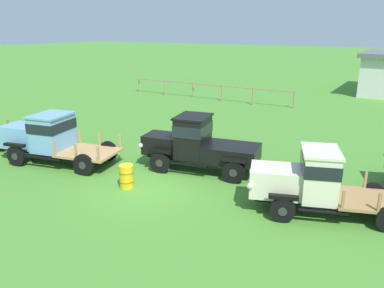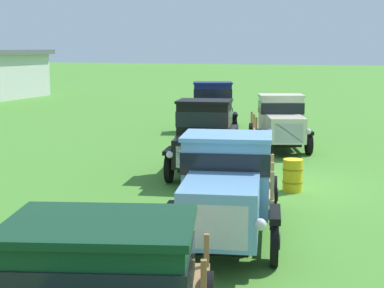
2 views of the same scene
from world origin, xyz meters
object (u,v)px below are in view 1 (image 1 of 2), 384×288
(vintage_truck_second_in_line, at_px, (47,136))
(vintage_truck_far_side, at_px, (311,180))
(oil_drum_beside_row, at_px, (127,176))
(vintage_truck_midrow_center, at_px, (198,144))

(vintage_truck_second_in_line, height_order, vintage_truck_far_side, vintage_truck_second_in_line)
(vintage_truck_far_side, xyz_separation_m, oil_drum_beside_row, (-6.37, -1.65, -0.64))
(vintage_truck_midrow_center, bearing_deg, vintage_truck_far_side, -15.19)
(vintage_truck_midrow_center, xyz_separation_m, vintage_truck_far_side, (5.00, -1.36, -0.08))
(vintage_truck_second_in_line, relative_size, oil_drum_beside_row, 6.40)
(vintage_truck_far_side, bearing_deg, oil_drum_beside_row, -165.52)
(vintage_truck_midrow_center, height_order, oil_drum_beside_row, vintage_truck_midrow_center)
(vintage_truck_second_in_line, bearing_deg, vintage_truck_midrow_center, 22.23)
(vintage_truck_far_side, relative_size, oil_drum_beside_row, 5.82)
(vintage_truck_second_in_line, relative_size, vintage_truck_far_side, 1.10)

